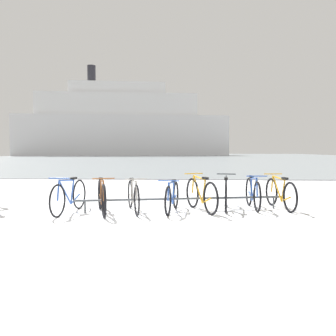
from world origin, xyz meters
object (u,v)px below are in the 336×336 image
(bicycle_3, at_px, (172,197))
(bicycle_5, at_px, (226,194))
(bicycle_1, at_px, (102,197))
(bicycle_2, at_px, (133,196))
(ferry_ship, at_px, (122,126))
(bicycle_0, at_px, (69,196))
(bicycle_6, at_px, (253,193))
(bicycle_7, at_px, (280,193))
(bicycle_4, at_px, (201,195))

(bicycle_3, bearing_deg, bicycle_5, 20.35)
(bicycle_1, relative_size, bicycle_3, 1.06)
(bicycle_2, distance_m, ferry_ship, 80.89)
(bicycle_0, height_order, bicycle_6, bicycle_0)
(bicycle_0, bearing_deg, bicycle_2, 9.03)
(ferry_ship, bearing_deg, bicycle_2, -79.10)
(bicycle_1, distance_m, bicycle_6, 3.52)
(bicycle_1, height_order, bicycle_5, bicycle_1)
(bicycle_2, height_order, bicycle_7, bicycle_7)
(bicycle_2, bearing_deg, ferry_ship, 100.90)
(bicycle_5, bearing_deg, bicycle_3, -159.65)
(bicycle_2, relative_size, ferry_ship, 0.03)
(bicycle_4, distance_m, bicycle_6, 1.31)
(ferry_ship, bearing_deg, bicycle_5, -77.55)
(bicycle_0, xyz_separation_m, bicycle_1, (0.73, 0.01, -0.01))
(bicycle_5, bearing_deg, bicycle_7, 4.63)
(bicycle_5, distance_m, bicycle_6, 0.65)
(bicycle_5, height_order, bicycle_7, same)
(bicycle_5, relative_size, bicycle_7, 0.99)
(bicycle_5, bearing_deg, bicycle_2, -166.76)
(bicycle_4, bearing_deg, bicycle_3, -167.44)
(bicycle_2, bearing_deg, bicycle_7, 10.05)
(bicycle_4, height_order, bicycle_6, bicycle_4)
(bicycle_0, relative_size, bicycle_5, 1.04)
(bicycle_3, xyz_separation_m, bicycle_7, (2.53, 0.57, 0.03))
(bicycle_2, xyz_separation_m, bicycle_4, (1.52, 0.18, 0.02))
(bicycle_2, xyz_separation_m, bicycle_3, (0.87, 0.04, -0.02))
(bicycle_1, relative_size, bicycle_7, 1.00)
(bicycle_1, relative_size, bicycle_6, 1.03)
(bicycle_2, xyz_separation_m, bicycle_6, (2.76, 0.60, 0.01))
(bicycle_5, relative_size, bicycle_6, 1.03)
(bicycle_3, distance_m, bicycle_7, 2.59)
(bicycle_0, bearing_deg, ferry_ship, 99.90)
(bicycle_3, distance_m, bicycle_4, 0.67)
(bicycle_3, relative_size, bicycle_6, 0.98)
(bicycle_2, relative_size, bicycle_3, 1.04)
(bicycle_0, xyz_separation_m, bicycle_5, (3.51, 0.72, -0.01))
(bicycle_2, height_order, bicycle_6, bicycle_6)
(bicycle_4, distance_m, bicycle_5, 0.68)
(bicycle_0, height_order, bicycle_2, bicycle_0)
(ferry_ship, bearing_deg, bicycle_7, -76.65)
(bicycle_0, xyz_separation_m, bicycle_4, (2.91, 0.40, 0.01))
(bicycle_6, bearing_deg, ferry_ship, 102.91)
(bicycle_0, relative_size, bicycle_1, 1.03)
(bicycle_4, xyz_separation_m, bicycle_5, (0.60, 0.32, -0.01))
(bicycle_2, bearing_deg, bicycle_0, -170.97)
(bicycle_5, distance_m, bicycle_7, 1.29)
(bicycle_1, xyz_separation_m, bicycle_5, (2.78, 0.71, -0.00))
(bicycle_7, height_order, ferry_ship, ferry_ship)
(bicycle_0, distance_m, bicycle_7, 4.86)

